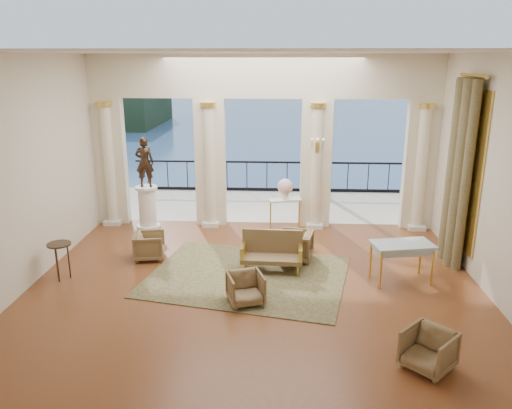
# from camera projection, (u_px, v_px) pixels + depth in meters

# --- Properties ---
(floor) EXTENTS (9.00, 9.00, 0.00)m
(floor) POSITION_uv_depth(u_px,v_px,m) (255.00, 286.00, 10.03)
(floor) COLOR #4C2009
(floor) RESTS_ON ground
(room_walls) EXTENTS (9.00, 9.00, 9.00)m
(room_walls) POSITION_uv_depth(u_px,v_px,m) (251.00, 155.00, 8.14)
(room_walls) COLOR beige
(room_walls) RESTS_ON ground
(arcade) EXTENTS (9.00, 0.56, 4.50)m
(arcade) POSITION_uv_depth(u_px,v_px,m) (263.00, 130.00, 12.95)
(arcade) COLOR beige
(arcade) RESTS_ON ground
(terrace) EXTENTS (10.00, 3.60, 0.10)m
(terrace) POSITION_uv_depth(u_px,v_px,m) (265.00, 205.00, 15.59)
(terrace) COLOR beige
(terrace) RESTS_ON ground
(balustrade) EXTENTS (9.00, 0.06, 1.03)m
(balustrade) POSITION_uv_depth(u_px,v_px,m) (267.00, 179.00, 16.99)
(balustrade) COLOR black
(balustrade) RESTS_ON terrace
(palm_tree) EXTENTS (2.00, 2.00, 4.50)m
(palm_tree) POSITION_uv_depth(u_px,v_px,m) (333.00, 68.00, 15.08)
(palm_tree) COLOR #4C3823
(palm_tree) RESTS_ON terrace
(headland) EXTENTS (22.00, 18.00, 6.00)m
(headland) POSITION_uv_depth(u_px,v_px,m) (91.00, 105.00, 79.41)
(headland) COLOR black
(headland) RESTS_ON sea
(sea) EXTENTS (160.00, 160.00, 0.00)m
(sea) POSITION_uv_depth(u_px,v_px,m) (279.00, 135.00, 69.17)
(sea) COLOR #224B8C
(sea) RESTS_ON ground
(curtain) EXTENTS (0.33, 1.40, 4.09)m
(curtain) POSITION_uv_depth(u_px,v_px,m) (458.00, 173.00, 10.67)
(curtain) COLOR brown
(curtain) RESTS_ON ground
(window_frame) EXTENTS (0.04, 1.60, 3.40)m
(window_frame) POSITION_uv_depth(u_px,v_px,m) (468.00, 170.00, 10.64)
(window_frame) COLOR gold
(window_frame) RESTS_ON room_walls
(wall_sconce) EXTENTS (0.30, 0.11, 0.33)m
(wall_sconce) POSITION_uv_depth(u_px,v_px,m) (317.00, 146.00, 12.68)
(wall_sconce) COLOR gold
(wall_sconce) RESTS_ON arcade
(rug) EXTENTS (4.55, 3.86, 0.02)m
(rug) POSITION_uv_depth(u_px,v_px,m) (247.00, 276.00, 10.45)
(rug) COLOR #2B2E15
(rug) RESTS_ON ground
(armchair_a) EXTENTS (0.78, 0.76, 0.64)m
(armchair_a) POSITION_uv_depth(u_px,v_px,m) (246.00, 287.00, 9.24)
(armchair_a) COLOR #4B391D
(armchair_a) RESTS_ON ground
(armchair_b) EXTENTS (0.89, 0.89, 0.67)m
(armchair_b) POSITION_uv_depth(u_px,v_px,m) (429.00, 348.00, 7.28)
(armchair_b) COLOR #4B391D
(armchair_b) RESTS_ON ground
(armchair_c) EXTENTS (0.79, 0.83, 0.73)m
(armchair_c) POSITION_uv_depth(u_px,v_px,m) (295.00, 244.00, 11.21)
(armchair_c) COLOR #4B391D
(armchair_c) RESTS_ON ground
(armchair_d) EXTENTS (0.71, 0.74, 0.67)m
(armchair_d) POSITION_uv_depth(u_px,v_px,m) (149.00, 245.00, 11.28)
(armchair_d) COLOR #4B391D
(armchair_d) RESTS_ON ground
(settee) EXTENTS (1.32, 0.60, 0.86)m
(settee) POSITION_uv_depth(u_px,v_px,m) (272.00, 251.00, 10.66)
(settee) COLOR #4B391D
(settee) RESTS_ON ground
(game_table) EXTENTS (1.30, 0.88, 0.82)m
(game_table) POSITION_uv_depth(u_px,v_px,m) (403.00, 247.00, 10.03)
(game_table) COLOR #A1C0CD
(game_table) RESTS_ON ground
(pedestal) EXTENTS (0.63, 0.63, 1.15)m
(pedestal) POSITION_uv_depth(u_px,v_px,m) (148.00, 208.00, 13.27)
(pedestal) COLOR silver
(pedestal) RESTS_ON ground
(statue) EXTENTS (0.48, 0.33, 1.30)m
(statue) POSITION_uv_depth(u_px,v_px,m) (145.00, 162.00, 12.91)
(statue) COLOR #302015
(statue) RESTS_ON pedestal
(console_table) EXTENTS (0.91, 0.58, 0.81)m
(console_table) POSITION_uv_depth(u_px,v_px,m) (285.00, 204.00, 13.20)
(console_table) COLOR silver
(console_table) RESTS_ON ground
(urn) EXTENTS (0.41, 0.41, 0.54)m
(urn) POSITION_uv_depth(u_px,v_px,m) (285.00, 188.00, 13.07)
(urn) COLOR white
(urn) RESTS_ON console_table
(side_table) EXTENTS (0.48, 0.48, 0.78)m
(side_table) POSITION_uv_depth(u_px,v_px,m) (59.00, 249.00, 10.15)
(side_table) COLOR black
(side_table) RESTS_ON ground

